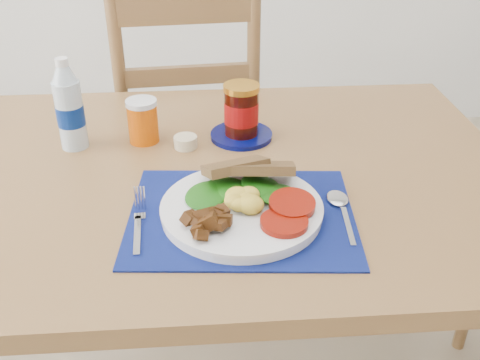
# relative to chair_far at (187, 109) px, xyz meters

# --- Properties ---
(table) EXTENTS (1.40, 0.90, 0.75)m
(table) POSITION_rel_chair_far_xyz_m (0.01, -0.66, 0.06)
(table) COLOR brown
(table) RESTS_ON ground
(chair_far) EXTENTS (0.48, 0.47, 1.21)m
(chair_far) POSITION_rel_chair_far_xyz_m (0.00, 0.00, 0.00)
(chair_far) COLOR #55351E
(chair_far) RESTS_ON ground
(placemat) EXTENTS (0.44, 0.36, 0.00)m
(placemat) POSITION_rel_chair_far_xyz_m (0.11, -0.84, 0.15)
(placemat) COLOR #040530
(placemat) RESTS_ON table
(breakfast_plate) EXTENTS (0.30, 0.30, 0.07)m
(breakfast_plate) POSITION_rel_chair_far_xyz_m (0.11, -0.84, 0.17)
(breakfast_plate) COLOR silver
(breakfast_plate) RESTS_ON placemat
(fork) EXTENTS (0.02, 0.16, 0.00)m
(fork) POSITION_rel_chair_far_xyz_m (-0.07, -0.85, 0.15)
(fork) COLOR #B2B5BA
(fork) RESTS_ON placemat
(spoon) EXTENTS (0.04, 0.17, 0.01)m
(spoon) POSITION_rel_chair_far_xyz_m (0.30, -0.83, 0.15)
(spoon) COLOR #B2B5BA
(spoon) RESTS_ON placemat
(water_bottle) EXTENTS (0.06, 0.06, 0.21)m
(water_bottle) POSITION_rel_chair_far_xyz_m (-0.24, -0.53, 0.24)
(water_bottle) COLOR #ADBFCC
(water_bottle) RESTS_ON table
(juice_glass) EXTENTS (0.07, 0.07, 0.10)m
(juice_glass) POSITION_rel_chair_far_xyz_m (-0.09, -0.51, 0.19)
(juice_glass) COLOR #CF5105
(juice_glass) RESTS_ON table
(ramekin) EXTENTS (0.05, 0.05, 0.03)m
(ramekin) POSITION_rel_chair_far_xyz_m (0.01, -0.55, 0.16)
(ramekin) COLOR beige
(ramekin) RESTS_ON table
(jam_on_saucer) EXTENTS (0.15, 0.15, 0.13)m
(jam_on_saucer) POSITION_rel_chair_far_xyz_m (0.14, -0.51, 0.20)
(jam_on_saucer) COLOR #040948
(jam_on_saucer) RESTS_ON table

